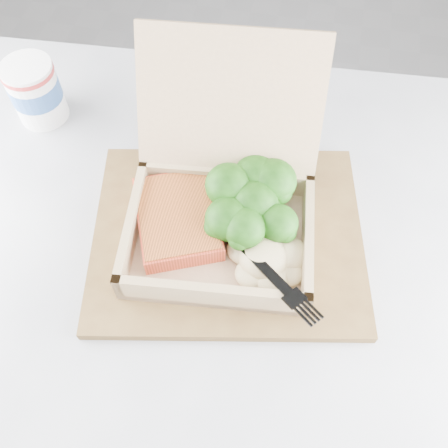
% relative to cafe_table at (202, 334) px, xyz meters
% --- Properties ---
extents(cafe_table, '(0.84, 0.84, 0.72)m').
position_rel_cafe_table_xyz_m(cafe_table, '(0.00, 0.00, 0.00)').
color(cafe_table, black).
rests_on(cafe_table, floor).
extents(serving_tray, '(0.37, 0.32, 0.01)m').
position_rel_cafe_table_xyz_m(serving_tray, '(0.02, 0.07, 0.19)').
color(serving_tray, brown).
rests_on(serving_tray, cafe_table).
extents(takeout_container, '(0.24, 0.27, 0.19)m').
position_rel_cafe_table_xyz_m(takeout_container, '(0.01, 0.09, 0.25)').
color(takeout_container, tan).
rests_on(takeout_container, serving_tray).
extents(salmon_fillet, '(0.13, 0.15, 0.03)m').
position_rel_cafe_table_xyz_m(salmon_fillet, '(-0.04, 0.06, 0.22)').
color(salmon_fillet, '#CE4128').
rests_on(salmon_fillet, takeout_container).
extents(broccoli_pile, '(0.13, 0.13, 0.05)m').
position_rel_cafe_table_xyz_m(broccoli_pile, '(0.05, 0.09, 0.23)').
color(broccoli_pile, '#297119').
rests_on(broccoli_pile, takeout_container).
extents(mashed_potatoes, '(0.09, 0.08, 0.03)m').
position_rel_cafe_table_xyz_m(mashed_potatoes, '(0.07, 0.03, 0.23)').
color(mashed_potatoes, '#D0BC87').
rests_on(mashed_potatoes, takeout_container).
extents(plastic_fork, '(0.13, 0.12, 0.02)m').
position_rel_cafe_table_xyz_m(plastic_fork, '(0.05, 0.03, 0.24)').
color(plastic_fork, black).
rests_on(plastic_fork, mashed_potatoes).
extents(paper_cup, '(0.07, 0.07, 0.09)m').
position_rel_cafe_table_xyz_m(paper_cup, '(-0.28, 0.22, 0.23)').
color(paper_cup, white).
rests_on(paper_cup, cafe_table).
extents(receipt, '(0.10, 0.16, 0.00)m').
position_rel_cafe_table_xyz_m(receipt, '(0.06, 0.25, 0.19)').
color(receipt, white).
rests_on(receipt, cafe_table).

